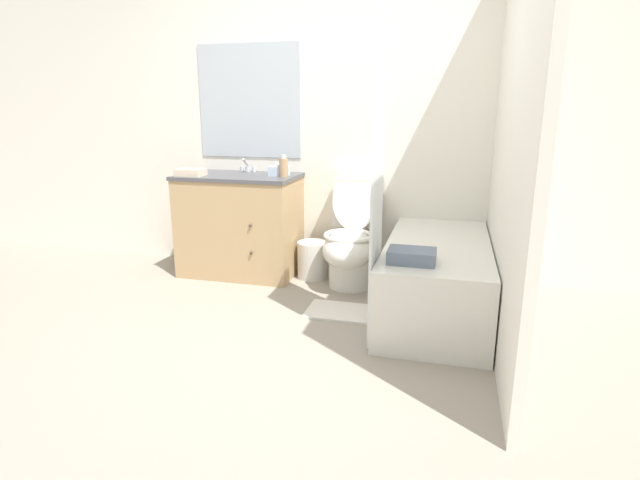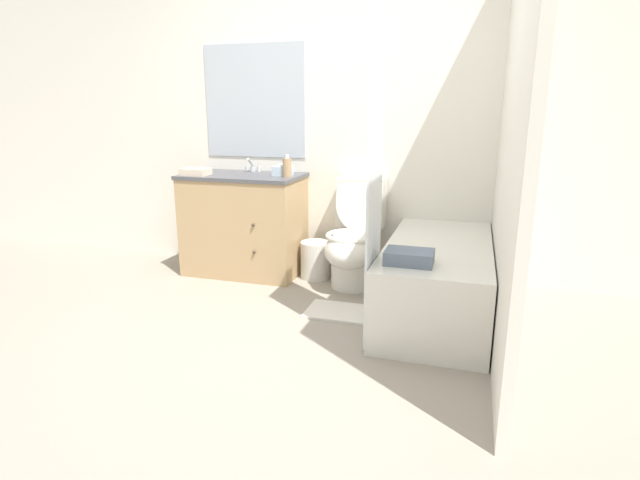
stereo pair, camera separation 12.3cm
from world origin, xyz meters
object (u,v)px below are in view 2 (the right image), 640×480
sink_faucet (252,167)px  soap_dispenser (287,167)px  wastebasket (316,260)px  bath_mat (340,312)px  toilet (354,241)px  hand_towel_folded (196,172)px  bath_towel_folded (409,257)px  tissue_box (283,171)px  bathtub (437,279)px  vanity_cabinet (245,223)px

sink_faucet → soap_dispenser: 0.47m
wastebasket → bath_mat: (0.39, -0.67, -0.14)m
toilet → soap_dispenser: 0.79m
sink_faucet → hand_towel_folded: (-0.34, -0.36, -0.01)m
soap_dispenser → bath_towel_folded: bearing=-40.0°
tissue_box → wastebasket: bearing=1.0°
hand_towel_folded → bath_towel_folded: (1.84, -0.79, -0.34)m
bathtub → bath_mat: bearing=-163.5°
wastebasket → bath_mat: wastebasket is taller
sink_faucet → hand_towel_folded: 0.49m
toilet → tissue_box: size_ratio=6.10×
bathtub → soap_dispenser: bearing=161.0°
bath_towel_folded → soap_dispenser: bearing=140.0°
sink_faucet → toilet: sink_faucet is taller
bathtub → bath_towel_folded: (-0.14, -0.50, 0.28)m
vanity_cabinet → wastebasket: vanity_cabinet is taller
tissue_box → hand_towel_folded: 0.71m
vanity_cabinet → bathtub: size_ratio=0.65×
toilet → bathtub: toilet is taller
bathtub → hand_towel_folded: (-1.98, 0.30, 0.62)m
toilet → bathtub: bearing=-30.0°
toilet → tissue_box: (-0.62, 0.09, 0.52)m
tissue_box → hand_towel_folded: (-0.69, -0.18, -0.01)m
tissue_box → bathtub: bearing=-20.4°
wastebasket → bath_towel_folded: size_ratio=1.11×
vanity_cabinet → tissue_box: 0.57m
wastebasket → bathtub: bearing=-25.5°
sink_faucet → tissue_box: size_ratio=0.95×
sink_faucet → bath_towel_folded: bearing=-37.5°
wastebasket → tissue_box: tissue_box is taller
bathtub → tissue_box: (-1.29, 0.48, 0.63)m
toilet → sink_faucet: bearing=164.5°
tissue_box → hand_towel_folded: tissue_box is taller
sink_faucet → toilet: 1.13m
vanity_cabinet → sink_faucet: (-0.00, 0.19, 0.45)m
vanity_cabinet → bath_towel_folded: size_ratio=3.53×
wastebasket → sink_faucet: bearing=164.5°
toilet → wastebasket: size_ratio=2.98×
sink_faucet → tissue_box: 0.39m
vanity_cabinet → soap_dispenser: soap_dispenser is taller
tissue_box → bath_towel_folded: tissue_box is taller
wastebasket → soap_dispenser: size_ratio=1.75×
bathtub → soap_dispenser: 1.47m
sink_faucet → bath_mat: size_ratio=0.31×
bathtub → toilet: bearing=150.0°
bathtub → tissue_box: tissue_box is taller
sink_faucet → bathtub: 1.87m
soap_dispenser → hand_towel_folded: soap_dispenser is taller
toilet → soap_dispenser: (-0.56, 0.04, 0.55)m
toilet → wastebasket: toilet is taller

